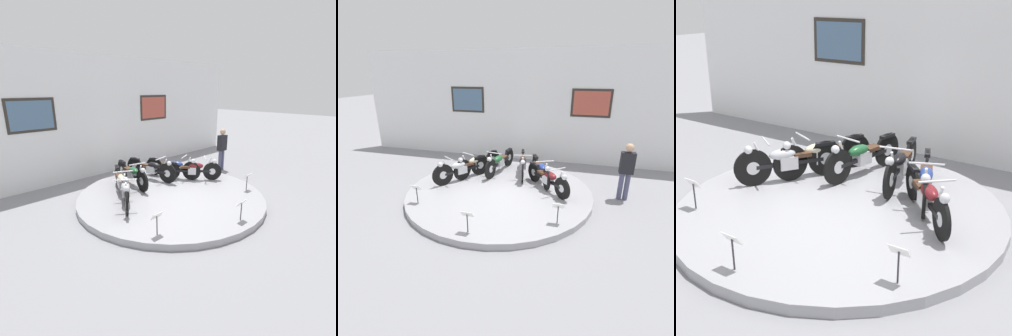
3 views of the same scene
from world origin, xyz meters
The scene contains 13 objects.
ground_plane centered at (0.00, 0.00, 0.00)m, with size 60.00×60.00×0.00m, color gray.
display_platform centered at (0.00, 0.00, 0.08)m, with size 5.25×5.25×0.16m, color #99999E.
back_wall centered at (0.00, 3.54, 2.11)m, with size 14.00×0.22×4.21m.
motorcycle_silver centered at (-1.34, 0.32, 0.56)m, with size 1.15×1.71×0.81m.
motorcycle_cream centered at (-1.05, 0.93, 0.56)m, with size 0.90×1.85×0.81m.
motorcycle_green centered at (-0.40, 1.30, 0.55)m, with size 0.55×1.98×0.80m.
motorcycle_black centered at (0.40, 1.30, 0.55)m, with size 0.59×1.97×0.80m.
motorcycle_blue centered at (1.05, 0.93, 0.54)m, with size 0.84×1.83×0.79m.
motorcycle_maroon centered at (1.35, 0.32, 0.53)m, with size 1.38×1.46×0.78m.
info_placard_front_left centered at (-1.80, -1.40, 0.53)m, with size 0.26×0.11×0.51m.
info_placard_front_centre centered at (0.00, -2.28, 0.53)m, with size 0.26×0.11×0.51m.
info_placard_front_right centered at (1.80, -1.40, 0.53)m, with size 0.26×0.11×0.51m.
visitor_standing centered at (3.40, 0.63, 0.91)m, with size 0.36×0.22×1.61m.
Camera 1 is at (-4.99, -4.99, 3.07)m, focal length 28.00 mm.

